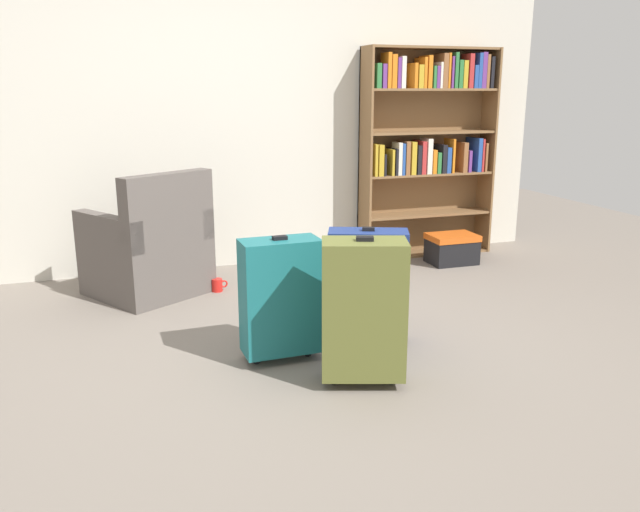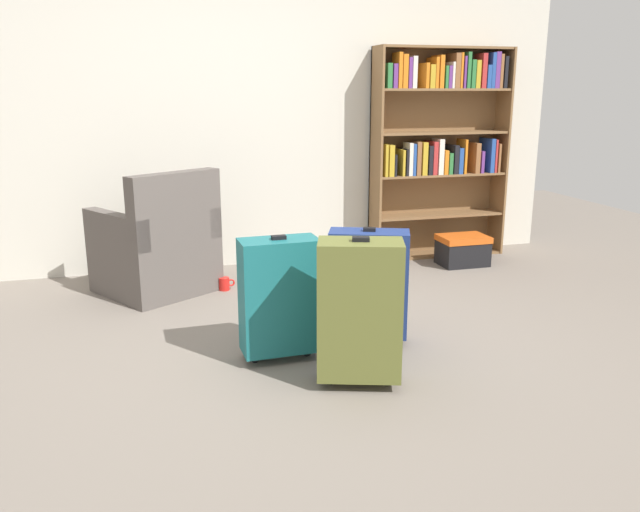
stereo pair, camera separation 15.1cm
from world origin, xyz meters
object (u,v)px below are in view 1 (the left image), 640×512
armchair (150,251)px  suitcase_navy_blue (367,283)px  bookshelf (428,137)px  storage_box (452,248)px  suitcase_teal (281,296)px  suitcase_olive (364,309)px  mug (217,285)px

armchair → suitcase_navy_blue: armchair is taller
bookshelf → storage_box: 0.99m
storage_box → suitcase_navy_blue: bearing=-134.2°
suitcase_teal → storage_box: bearing=38.1°
storage_box → suitcase_teal: (-1.90, -1.49, 0.23)m
suitcase_teal → armchair: bearing=112.6°
bookshelf → armchair: bookshelf is taller
armchair → storage_box: size_ratio=2.40×
suitcase_olive → suitcase_teal: size_ratio=1.09×
suitcase_navy_blue → suitcase_olive: size_ratio=0.90×
suitcase_navy_blue → suitcase_teal: size_ratio=0.99×
mug → storage_box: size_ratio=0.30×
suitcase_navy_blue → suitcase_teal: (-0.54, -0.10, 0.00)m
armchair → mug: bearing=-11.8°
armchair → suitcase_teal: 1.55m
bookshelf → suitcase_navy_blue: 2.31m
mug → suitcase_teal: bearing=-84.3°
bookshelf → suitcase_olive: bearing=-123.5°
bookshelf → suitcase_navy_blue: bookshelf is taller
bookshelf → suitcase_navy_blue: size_ratio=2.60×
bookshelf → mug: bearing=-164.4°
mug → suitcase_olive: (0.44, -1.75, 0.35)m
storage_box → suitcase_teal: bearing=-141.9°
suitcase_navy_blue → suitcase_teal: bearing=-170.0°
armchair → storage_box: 2.51m
bookshelf → armchair: size_ratio=1.86×
armchair → suitcase_olive: bearing=-63.9°
mug → armchair: bearing=168.2°
suitcase_navy_blue → suitcase_teal: suitcase_teal is taller
mug → suitcase_navy_blue: bearing=-61.2°
suitcase_teal → mug: bearing=95.7°
suitcase_olive → suitcase_teal: 0.52m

